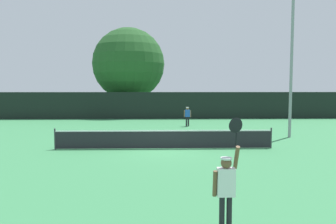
{
  "coord_description": "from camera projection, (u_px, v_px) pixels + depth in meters",
  "views": [
    {
      "loc": [
        -0.27,
        -16.56,
        3.18
      ],
      "look_at": [
        0.35,
        5.15,
        1.5
      ],
      "focal_mm": 34.8,
      "sensor_mm": 36.0,
      "label": 1
    }
  ],
  "objects": [
    {
      "name": "ground_plane",
      "position": [
        164.0,
        149.0,
        16.76
      ],
      "size": [
        120.0,
        120.0,
        0.0
      ],
      "primitive_type": "plane",
      "color": "#387F4C"
    },
    {
      "name": "tennis_net",
      "position": [
        164.0,
        139.0,
        16.72
      ],
      "size": [
        11.2,
        0.08,
        1.07
      ],
      "color": "#232328",
      "rests_on": "ground"
    },
    {
      "name": "perimeter_fence",
      "position": [
        161.0,
        105.0,
        32.39
      ],
      "size": [
        37.43,
        0.12,
        2.66
      ],
      "primitive_type": "cube",
      "color": "black",
      "rests_on": "ground"
    },
    {
      "name": "player_serving",
      "position": [
        226.0,
        183.0,
        7.02
      ],
      "size": [
        0.67,
        0.4,
        2.52
      ],
      "color": "white",
      "rests_on": "ground"
    },
    {
      "name": "player_receiving",
      "position": [
        187.0,
        115.0,
        26.2
      ],
      "size": [
        0.57,
        0.23,
        1.55
      ],
      "rotation": [
        0.0,
        0.0,
        3.14
      ],
      "color": "blue",
      "rests_on": "ground"
    },
    {
      "name": "tennis_ball",
      "position": [
        178.0,
        144.0,
        18.02
      ],
      "size": [
        0.07,
        0.07,
        0.07
      ],
      "primitive_type": "sphere",
      "color": "#CCE033",
      "rests_on": "ground"
    },
    {
      "name": "light_pole",
      "position": [
        292.0,
        53.0,
        20.2
      ],
      "size": [
        1.18,
        0.28,
        9.45
      ],
      "color": "gray",
      "rests_on": "ground"
    },
    {
      "name": "large_tree",
      "position": [
        129.0,
        64.0,
        36.31
      ],
      "size": [
        8.0,
        8.0,
        9.74
      ],
      "color": "brown",
      "rests_on": "ground"
    },
    {
      "name": "parked_car_near",
      "position": [
        219.0,
        107.0,
        38.9
      ],
      "size": [
        2.22,
        4.33,
        1.69
      ],
      "rotation": [
        0.0,
        0.0,
        -0.08
      ],
      "color": "white",
      "rests_on": "ground"
    },
    {
      "name": "parked_car_mid",
      "position": [
        243.0,
        108.0,
        37.8
      ],
      "size": [
        2.42,
        4.41,
        1.69
      ],
      "rotation": [
        0.0,
        0.0,
        0.13
      ],
      "color": "navy",
      "rests_on": "ground"
    }
  ]
}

